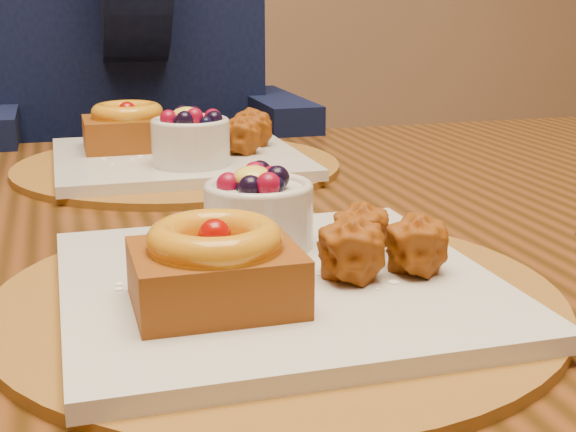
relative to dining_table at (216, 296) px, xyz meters
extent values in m
cube|color=#321E09|center=(0.00, 0.00, 0.06)|extent=(1.60, 0.90, 0.04)
cylinder|color=#5E3712|center=(0.00, -0.22, 0.08)|extent=(0.38, 0.38, 0.01)
cube|color=beige|center=(0.00, -0.22, 0.09)|extent=(0.28, 0.28, 0.01)
cube|color=#582008|center=(-0.05, -0.26, 0.12)|extent=(0.10, 0.08, 0.04)
torus|color=#A75A0A|center=(-0.05, -0.26, 0.14)|extent=(0.08, 0.08, 0.02)
sphere|color=#860702|center=(-0.05, -0.26, 0.14)|extent=(0.02, 0.02, 0.02)
sphere|color=#97420B|center=(0.07, -0.20, 0.11)|extent=(0.04, 0.04, 0.04)
sphere|color=#97420B|center=(0.04, -0.24, 0.11)|extent=(0.04, 0.04, 0.04)
sphere|color=#97420B|center=(0.09, -0.24, 0.11)|extent=(0.04, 0.04, 0.04)
cylinder|color=beige|center=(0.00, -0.15, 0.12)|extent=(0.08, 0.08, 0.04)
torus|color=beige|center=(0.00, -0.15, 0.14)|extent=(0.08, 0.08, 0.01)
ellipsoid|color=yellow|center=(0.00, -0.15, 0.15)|extent=(0.03, 0.03, 0.02)
cylinder|color=#5E3712|center=(0.00, 0.22, 0.08)|extent=(0.38, 0.38, 0.01)
cube|color=beige|center=(0.00, 0.22, 0.09)|extent=(0.28, 0.28, 0.01)
cube|color=#582008|center=(-0.05, 0.26, 0.12)|extent=(0.10, 0.09, 0.04)
torus|color=#A75A0A|center=(-0.05, 0.26, 0.14)|extent=(0.09, 0.09, 0.02)
sphere|color=#860702|center=(-0.05, 0.26, 0.14)|extent=(0.02, 0.02, 0.02)
sphere|color=#97420B|center=(0.07, 0.20, 0.12)|extent=(0.04, 0.04, 0.04)
sphere|color=#97420B|center=(0.05, 0.24, 0.12)|extent=(0.04, 0.04, 0.04)
sphere|color=#97420B|center=(0.10, 0.24, 0.12)|extent=(0.04, 0.04, 0.04)
cylinder|color=beige|center=(0.00, 0.15, 0.12)|extent=(0.09, 0.09, 0.05)
torus|color=beige|center=(0.00, 0.15, 0.14)|extent=(0.09, 0.09, 0.01)
ellipsoid|color=yellow|center=(0.00, 0.15, 0.15)|extent=(0.03, 0.03, 0.02)
cube|color=black|center=(0.10, 0.70, -0.26)|extent=(0.50, 0.50, 0.04)
cylinder|color=black|center=(0.32, 0.57, -0.48)|extent=(0.03, 0.03, 0.40)
cylinder|color=black|center=(-0.12, 0.82, -0.48)|extent=(0.03, 0.03, 0.40)
cylinder|color=black|center=(0.23, 0.91, -0.48)|extent=(0.03, 0.03, 0.40)
cube|color=black|center=(0.05, 0.88, -0.04)|extent=(0.41, 0.13, 0.43)
cube|color=black|center=(-0.01, 0.66, 0.10)|extent=(0.41, 0.21, 0.58)
cube|color=black|center=(0.20, 0.54, 0.08)|extent=(0.08, 0.29, 0.08)
camera|label=1|loc=(-0.13, -0.71, 0.28)|focal=50.00mm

